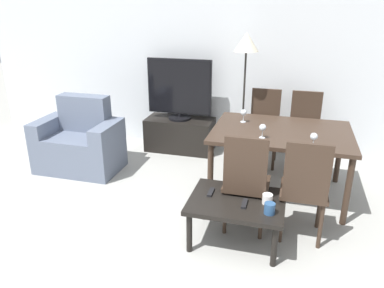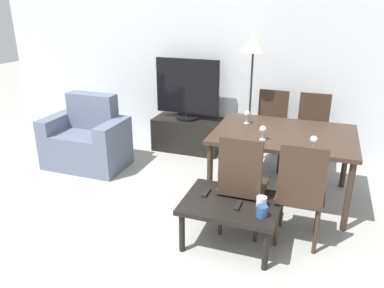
# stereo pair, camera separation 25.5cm
# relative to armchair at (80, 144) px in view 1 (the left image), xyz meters

# --- Properties ---
(wall_back) EXTENTS (6.95, 0.06, 2.70)m
(wall_back) POSITION_rel_armchair_xyz_m (1.41, 1.24, 1.02)
(wall_back) COLOR silver
(wall_back) RESTS_ON ground_plane
(armchair) EXTENTS (1.00, 0.62, 0.91)m
(armchair) POSITION_rel_armchair_xyz_m (0.00, 0.00, 0.00)
(armchair) COLOR slate
(armchair) RESTS_ON ground_plane
(tv_stand) EXTENTS (0.94, 0.45, 0.46)m
(tv_stand) POSITION_rel_armchair_xyz_m (1.01, 0.94, -0.10)
(tv_stand) COLOR black
(tv_stand) RESTS_ON ground_plane
(tv) EXTENTS (0.89, 0.31, 0.83)m
(tv) POSITION_rel_armchair_xyz_m (1.01, 0.94, 0.54)
(tv) COLOR black
(tv) RESTS_ON tv_stand
(coffee_table) EXTENTS (0.81, 0.64, 0.41)m
(coffee_table) POSITION_rel_armchair_xyz_m (2.13, -1.00, 0.03)
(coffee_table) COLOR black
(coffee_table) RESTS_ON ground_plane
(dining_table) EXTENTS (1.43, 1.05, 0.73)m
(dining_table) POSITION_rel_armchair_xyz_m (2.43, -0.00, 0.33)
(dining_table) COLOR #38281E
(dining_table) RESTS_ON ground_plane
(dining_chair_near) EXTENTS (0.40, 0.40, 0.96)m
(dining_chair_near) POSITION_rel_armchair_xyz_m (2.18, -0.84, 0.20)
(dining_chair_near) COLOR #38281E
(dining_chair_near) RESTS_ON ground_plane
(dining_chair_far) EXTENTS (0.40, 0.40, 0.96)m
(dining_chair_far) POSITION_rel_armchair_xyz_m (2.68, 0.83, 0.20)
(dining_chair_far) COLOR #38281E
(dining_chair_far) RESTS_ON ground_plane
(dining_chair_near_right) EXTENTS (0.40, 0.40, 0.96)m
(dining_chair_near_right) POSITION_rel_armchair_xyz_m (2.68, -0.84, 0.20)
(dining_chair_near_right) COLOR #38281E
(dining_chair_near_right) RESTS_ON ground_plane
(dining_chair_far_left) EXTENTS (0.40, 0.40, 0.96)m
(dining_chair_far_left) POSITION_rel_armchair_xyz_m (2.18, 0.83, 0.20)
(dining_chair_far_left) COLOR #38281E
(dining_chair_far_left) RESTS_ON ground_plane
(floor_lamp) EXTENTS (0.30, 0.30, 1.65)m
(floor_lamp) POSITION_rel_armchair_xyz_m (1.91, 0.78, 1.09)
(floor_lamp) COLOR black
(floor_lamp) RESTS_ON ground_plane
(remote_primary) EXTENTS (0.04, 0.15, 0.02)m
(remote_primary) POSITION_rel_armchair_xyz_m (1.89, -0.95, 0.09)
(remote_primary) COLOR black
(remote_primary) RESTS_ON coffee_table
(remote_secondary) EXTENTS (0.04, 0.15, 0.02)m
(remote_secondary) POSITION_rel_armchair_xyz_m (2.21, -1.07, 0.09)
(remote_secondary) COLOR black
(remote_secondary) RESTS_ON coffee_table
(cup_white_near) EXTENTS (0.09, 0.09, 0.09)m
(cup_white_near) POSITION_rel_armchair_xyz_m (2.39, -1.00, 0.12)
(cup_white_near) COLOR white
(cup_white_near) RESTS_ON coffee_table
(cup_colored_far) EXTENTS (0.09, 0.09, 0.09)m
(cup_colored_far) POSITION_rel_armchair_xyz_m (2.42, -1.15, 0.12)
(cup_colored_far) COLOR navy
(cup_colored_far) RESTS_ON coffee_table
(wine_glass_left) EXTENTS (0.07, 0.07, 0.15)m
(wine_glass_left) POSITION_rel_armchair_xyz_m (2.25, -0.30, 0.51)
(wine_glass_left) COLOR silver
(wine_glass_left) RESTS_ON dining_table
(wine_glass_center) EXTENTS (0.07, 0.07, 0.15)m
(wine_glass_center) POSITION_rel_armchair_xyz_m (2.00, 0.17, 0.51)
(wine_glass_center) COLOR silver
(wine_glass_center) RESTS_ON dining_table
(wine_glass_right) EXTENTS (0.07, 0.07, 0.15)m
(wine_glass_right) POSITION_rel_armchair_xyz_m (2.73, -0.44, 0.51)
(wine_glass_right) COLOR silver
(wine_glass_right) RESTS_ON dining_table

